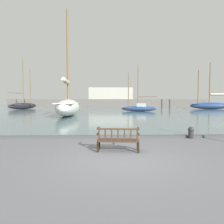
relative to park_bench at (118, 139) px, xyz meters
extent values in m
plane|color=slate|center=(0.01, -1.02, -0.47)|extent=(160.00, 160.00, 0.00)
cube|color=slate|center=(0.01, 42.98, -0.43)|extent=(100.00, 80.00, 0.08)
cube|color=#4C4C50|center=(0.01, 2.83, -0.41)|extent=(40.00, 0.30, 0.12)
cube|color=black|center=(-0.74, 0.33, -0.26)|extent=(0.08, 0.08, 0.42)
cube|color=black|center=(0.79, 0.19, -0.26)|extent=(0.08, 0.08, 0.42)
cube|color=black|center=(-0.78, -0.12, -0.26)|extent=(0.08, 0.08, 0.42)
cube|color=black|center=(0.74, -0.26, -0.26)|extent=(0.08, 0.08, 0.42)
cube|color=#422D1E|center=(0.00, 0.04, -0.05)|extent=(1.64, 0.66, 0.06)
cube|color=#422D1E|center=(-0.02, -0.18, 0.42)|extent=(1.60, 0.20, 0.06)
cube|color=#422D1E|center=(-0.73, -0.12, 0.19)|extent=(0.06, 0.04, 0.41)
cube|color=#422D1E|center=(-0.49, -0.14, 0.19)|extent=(0.06, 0.04, 0.41)
cube|color=#422D1E|center=(-0.26, -0.16, 0.19)|extent=(0.06, 0.04, 0.41)
cube|color=#422D1E|center=(-0.02, -0.18, 0.19)|extent=(0.06, 0.04, 0.41)
cube|color=#422D1E|center=(0.22, -0.20, 0.19)|extent=(0.06, 0.04, 0.41)
cube|color=#422D1E|center=(0.46, -0.23, 0.19)|extent=(0.06, 0.04, 0.41)
cube|color=#422D1E|center=(0.70, -0.25, 0.19)|extent=(0.06, 0.04, 0.41)
cube|color=black|center=(-0.77, 0.02, 0.22)|extent=(0.09, 0.30, 0.06)
cube|color=#422D1E|center=(-0.76, 0.11, 0.43)|extent=(0.10, 0.47, 0.04)
cube|color=black|center=(0.76, -0.12, 0.22)|extent=(0.09, 0.30, 0.06)
cube|color=#422D1E|center=(0.77, -0.03, 0.43)|extent=(0.10, 0.47, 0.04)
ellipsoid|color=silver|center=(-5.26, 17.48, 0.62)|extent=(3.50, 11.29, 2.01)
cube|color=white|center=(-5.26, 17.48, 1.17)|extent=(2.73, 9.91, 0.08)
cylinder|color=brown|center=(-5.28, 17.76, 6.98)|extent=(0.27, 0.27, 11.53)
cylinder|color=brown|center=(-5.10, 15.47, 3.50)|extent=(0.56, 4.60, 0.21)
cylinder|color=silver|center=(-5.10, 15.47, 3.72)|extent=(0.74, 4.16, 0.43)
ellipsoid|color=navy|center=(21.95, 34.86, 0.33)|extent=(8.74, 3.73, 1.45)
cube|color=#516B9E|center=(21.95, 34.86, 0.73)|extent=(7.64, 2.99, 0.08)
cylinder|color=brown|center=(21.74, 34.89, 5.17)|extent=(0.23, 0.23, 8.80)
cylinder|color=brown|center=(23.34, 34.61, 2.64)|extent=(3.23, 0.75, 0.18)
cylinder|color=silver|center=(23.34, 34.61, 2.82)|extent=(2.94, 0.87, 0.37)
cylinder|color=brown|center=(19.45, 35.30, 4.38)|extent=(0.23, 0.23, 7.23)
ellipsoid|color=black|center=(-18.34, 35.63, 0.29)|extent=(4.28, 8.16, 1.36)
cube|color=#4C4C51|center=(-18.34, 35.63, 0.67)|extent=(3.54, 7.10, 0.08)
cylinder|color=brown|center=(-18.28, 35.82, 5.61)|extent=(0.18, 0.18, 9.81)
cylinder|color=brown|center=(-18.95, 33.86, 3.02)|extent=(1.48, 3.97, 0.14)
cylinder|color=brown|center=(-17.56, 37.90, 4.58)|extent=(0.18, 0.18, 7.75)
ellipsoid|color=navy|center=(5.09, 26.54, 0.06)|extent=(6.23, 3.08, 0.90)
cube|color=#516B9E|center=(5.09, 26.54, 0.31)|extent=(5.43, 2.51, 0.08)
cube|color=beige|center=(5.53, 26.42, 0.68)|extent=(1.72, 1.24, 0.66)
cylinder|color=brown|center=(4.95, 26.57, 3.96)|extent=(0.16, 0.16, 7.23)
cylinder|color=brown|center=(6.46, 26.18, 2.13)|extent=(3.05, 0.92, 0.13)
cylinder|color=brown|center=(3.35, 27.00, 3.32)|extent=(0.16, 0.16, 5.94)
cylinder|color=#2D2D33|center=(3.94, 2.56, -0.25)|extent=(0.27, 0.27, 0.45)
sphere|color=#2D2D33|center=(3.94, 2.56, -0.02)|extent=(0.31, 0.31, 0.31)
cube|color=#66605B|center=(0.01, 45.16, 0.68)|extent=(51.84, 2.40, 2.29)
cube|color=#B7B2A3|center=(0.65, 45.16, 3.34)|extent=(11.47, 2.00, 3.03)
camera|label=1|loc=(-0.44, -7.59, 1.50)|focal=32.00mm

